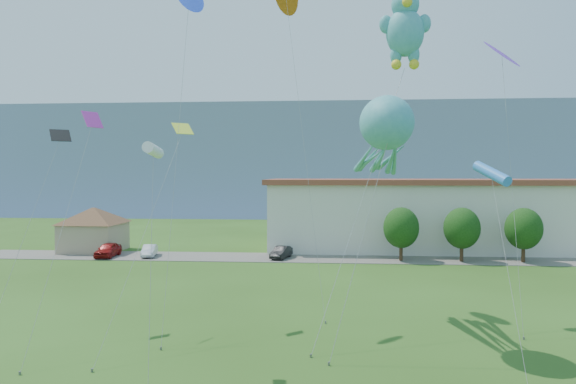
% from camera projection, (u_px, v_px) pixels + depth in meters
% --- Properties ---
extents(parking_strip, '(70.00, 6.00, 0.06)m').
position_uv_depth(parking_strip, '(303.00, 258.00, 53.66)').
color(parking_strip, '#59544C').
rests_on(parking_strip, ground).
extents(hill_ridge, '(160.00, 50.00, 25.00)m').
position_uv_depth(hill_ridge, '(318.00, 160.00, 137.93)').
color(hill_ridge, gray).
rests_on(hill_ridge, ground).
extents(pavilion, '(9.20, 9.20, 5.00)m').
position_uv_depth(pavilion, '(94.00, 225.00, 58.38)').
color(pavilion, tan).
rests_on(pavilion, ground).
extents(warehouse, '(61.00, 15.00, 8.20)m').
position_uv_depth(warehouse, '(526.00, 214.00, 60.50)').
color(warehouse, beige).
rests_on(warehouse, ground).
extents(tree_near, '(3.60, 3.60, 5.47)m').
position_uv_depth(tree_near, '(401.00, 228.00, 51.78)').
color(tree_near, '#3F2B19').
rests_on(tree_near, ground).
extents(tree_mid, '(3.60, 3.60, 5.47)m').
position_uv_depth(tree_mid, '(462.00, 228.00, 51.33)').
color(tree_mid, '#3F2B19').
rests_on(tree_mid, ground).
extents(tree_far, '(3.60, 3.60, 5.47)m').
position_uv_depth(tree_far, '(524.00, 229.00, 50.87)').
color(tree_far, '#3F2B19').
rests_on(tree_far, ground).
extents(parked_car_red, '(1.95, 4.44, 1.49)m').
position_uv_depth(parked_car_red, '(108.00, 250.00, 54.24)').
color(parked_car_red, maroon).
rests_on(parked_car_red, parking_strip).
extents(parked_car_silver, '(1.96, 3.88, 1.22)m').
position_uv_depth(parked_car_silver, '(149.00, 251.00, 54.48)').
color(parked_car_silver, silver).
rests_on(parked_car_silver, parking_strip).
extents(parked_car_black, '(2.21, 3.96, 1.24)m').
position_uv_depth(parked_car_black, '(281.00, 252.00, 53.32)').
color(parked_car_black, black).
rests_on(parked_car_black, parking_strip).
extents(octopus_kite, '(4.40, 9.77, 12.84)m').
position_uv_depth(octopus_kite, '(384.00, 138.00, 27.47)').
color(octopus_kite, teal).
rests_on(octopus_kite, ground).
extents(teddy_bear_kite, '(7.32, 9.96, 20.57)m').
position_uv_depth(teddy_bear_kite, '(405.00, 27.00, 32.40)').
color(teddy_bear_kite, teal).
rests_on(teddy_bear_kite, ground).
extents(small_kite_cyan, '(0.50, 5.71, 9.28)m').
position_uv_depth(small_kite_cyan, '(492.00, 175.00, 23.75)').
color(small_kite_cyan, '#2E7AD0').
rests_on(small_kite_cyan, ground).
extents(small_kite_blue, '(1.80, 7.22, 20.47)m').
position_uv_depth(small_kite_blue, '(189.00, 3.00, 31.30)').
color(small_kite_blue, blue).
rests_on(small_kite_blue, ground).
extents(small_kite_black, '(1.53, 6.92, 11.52)m').
position_uv_depth(small_kite_black, '(53.00, 157.00, 29.49)').
color(small_kite_black, black).
rests_on(small_kite_black, ground).
extents(small_kite_white, '(1.26, 4.86, 10.31)m').
position_uv_depth(small_kite_white, '(153.00, 152.00, 22.92)').
color(small_kite_white, white).
rests_on(small_kite_white, ground).
extents(small_kite_purple, '(1.80, 5.48, 16.89)m').
position_uv_depth(small_kite_purple, '(502.00, 59.00, 31.31)').
color(small_kite_purple, purple).
rests_on(small_kite_purple, ground).
extents(small_kite_yellow, '(2.43, 9.28, 11.98)m').
position_uv_depth(small_kite_yellow, '(174.00, 152.00, 29.82)').
color(small_kite_yellow, '#D8EE38').
rests_on(small_kite_yellow, ground).
extents(small_kite_pink, '(1.29, 8.33, 12.40)m').
position_uv_depth(small_kite_pink, '(86.00, 144.00, 28.79)').
color(small_kite_pink, '#F937BD').
rests_on(small_kite_pink, ground).
extents(small_kite_orange, '(3.80, 7.08, 22.10)m').
position_uv_depth(small_kite_orange, '(287.00, 2.00, 35.81)').
color(small_kite_orange, '#CB5B16').
rests_on(small_kite_orange, ground).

